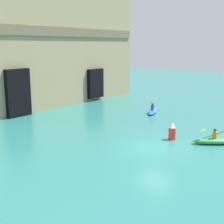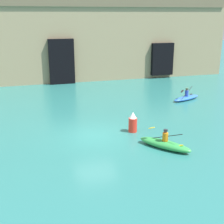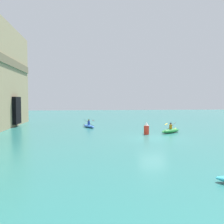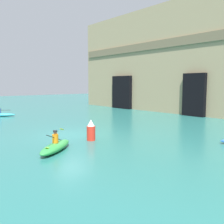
# 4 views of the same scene
# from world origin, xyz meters

# --- Properties ---
(ground_plane) EXTENTS (120.00, 120.00, 0.00)m
(ground_plane) POSITION_xyz_m (0.00, 0.00, 0.00)
(ground_plane) COLOR #28706B
(kayak_blue) EXTENTS (3.04, 1.82, 1.04)m
(kayak_blue) POSITION_xyz_m (9.29, 5.81, 0.20)
(kayak_blue) COLOR blue
(kayak_blue) RESTS_ON ground
(kayak_green) EXTENTS (2.47, 2.89, 1.09)m
(kayak_green) POSITION_xyz_m (3.22, -2.81, 0.25)
(kayak_green) COLOR green
(kayak_green) RESTS_ON ground
(marker_buoy) EXTENTS (0.53, 0.53, 1.28)m
(marker_buoy) POSITION_xyz_m (2.39, 0.02, 0.60)
(marker_buoy) COLOR red
(marker_buoy) RESTS_ON ground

